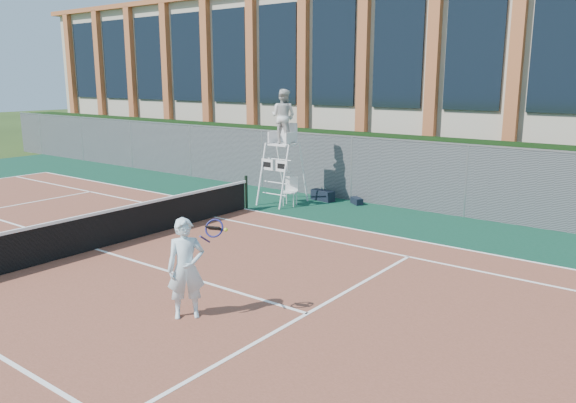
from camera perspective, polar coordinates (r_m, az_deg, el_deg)
The scene contains 12 objects.
ground at distance 14.66m, azimuth -18.94°, elevation -4.71°, with size 120.00×120.00×0.00m, color #233814.
apron at distance 15.20m, azimuth -15.83°, elevation -3.88°, with size 36.00×20.00×0.01m, color #0C3724.
tennis_court at distance 14.65m, azimuth -18.95°, elevation -4.64°, with size 23.77×10.97×0.02m, color brown.
tennis_net at distance 14.52m, azimuth -19.09°, elevation -2.68°, with size 0.10×11.30×1.10m.
fence at distance 20.47m, azimuth 1.66°, elevation 3.85°, with size 40.00×0.06×2.20m, color #595E60, non-canonical shape.
hedge at distance 21.45m, azimuth 3.54°, elevation 4.22°, with size 40.00×1.40×2.20m, color black.
building at distance 28.19m, azimuth 12.87°, elevation 12.10°, with size 45.00×10.60×8.22m.
umpire_chair at distance 18.65m, azimuth -0.48°, elevation 8.32°, with size 1.08×1.65×3.85m.
plastic_chair at distance 18.62m, azimuth 0.29°, elevation 1.32°, with size 0.56×0.56×0.94m.
sports_bag_near at distance 19.41m, azimuth 3.55°, elevation 0.62°, with size 0.85×0.34×0.36m, color black.
sports_bag_far at distance 18.98m, azimuth 6.99°, elevation 0.07°, with size 0.54×0.24×0.22m, color black.
tennis_player at distance 9.94m, azimuth -10.30°, elevation -6.68°, with size 1.04×0.84×1.79m.
Camera 1 is at (11.80, -7.65, 4.14)m, focal length 35.00 mm.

